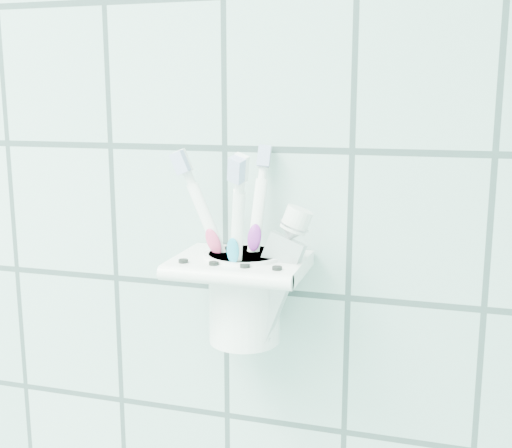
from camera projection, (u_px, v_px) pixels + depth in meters
holder_bracket at (241, 266)px, 0.60m from camera, size 0.12×0.10×0.04m
cup at (244, 293)px, 0.61m from camera, size 0.08×0.08×0.09m
toothbrush_pink at (253, 236)px, 0.60m from camera, size 0.07×0.02×0.18m
toothbrush_blue at (243, 241)px, 0.59m from camera, size 0.02×0.05×0.18m
toothbrush_orange at (231, 234)px, 0.60m from camera, size 0.04×0.07×0.19m
toothpaste_tube at (250, 260)px, 0.59m from camera, size 0.07×0.03×0.14m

